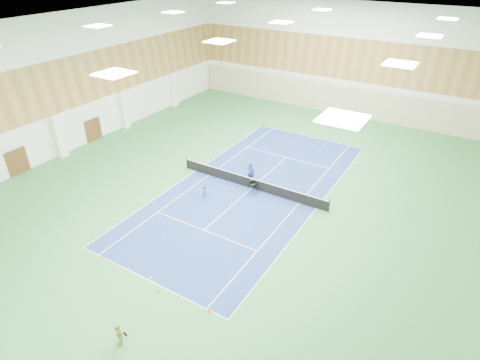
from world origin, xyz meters
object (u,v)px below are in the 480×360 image
tennis_net (251,182)px  child_apron (119,334)px  coach (251,172)px  child_court (205,192)px  ball_cart (253,188)px

tennis_net → child_apron: 15.89m
coach → child_court: size_ratio=1.64×
coach → ball_cart: size_ratio=1.82×
child_court → child_apron: size_ratio=0.83×
tennis_net → coach: bearing=123.0°
ball_cart → tennis_net: bearing=127.4°
tennis_net → ball_cart: size_ratio=13.05×
child_apron → coach: bearing=111.2°
child_apron → child_court: bearing=121.1°
tennis_net → child_apron: child_apron is taller
tennis_net → coach: 1.11m
child_court → child_apron: 13.43m
coach → child_apron: bearing=102.6°
tennis_net → coach: size_ratio=7.18×
tennis_net → ball_cart: bearing=-53.3°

